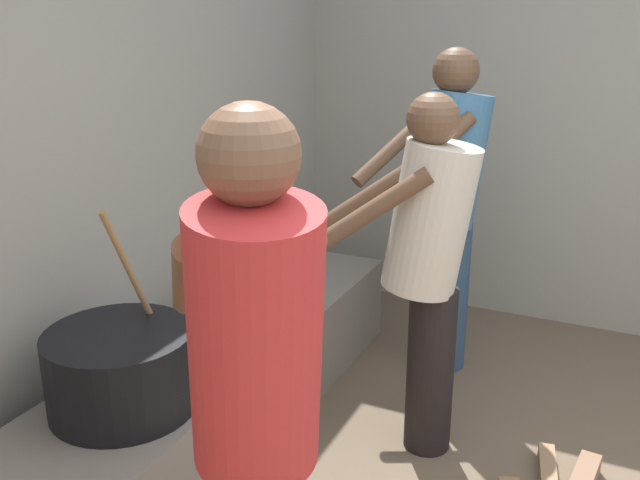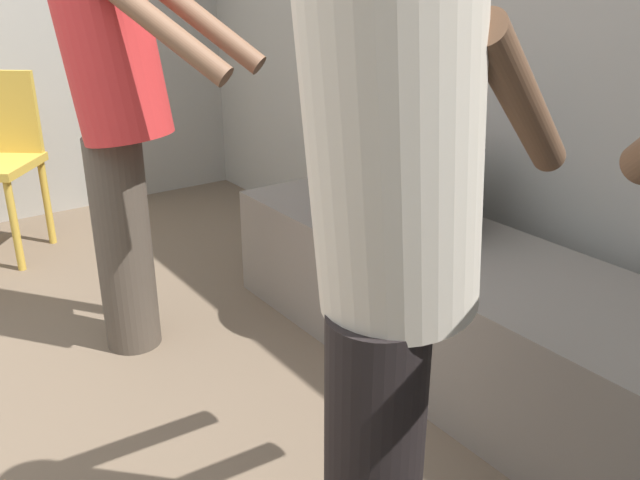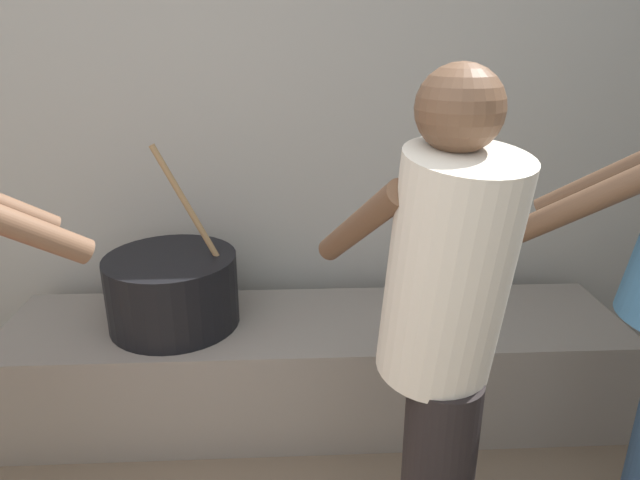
{
  "view_description": "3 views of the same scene",
  "coord_description": "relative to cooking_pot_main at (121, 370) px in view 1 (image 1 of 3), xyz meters",
  "views": [
    {
      "loc": [
        -1.85,
        0.2,
        1.83
      ],
      "look_at": [
        0.47,
        1.29,
        0.98
      ],
      "focal_mm": 39.84,
      "sensor_mm": 36.0,
      "label": 1
    },
    {
      "loc": [
        1.59,
        0.2,
        1.32
      ],
      "look_at": [
        0.34,
        1.09,
        0.71
      ],
      "focal_mm": 37.7,
      "sensor_mm": 36.0,
      "label": 2
    },
    {
      "loc": [
        0.38,
        -0.31,
        1.59
      ],
      "look_at": [
        0.45,
        1.13,
        1.06
      ],
      "focal_mm": 31.67,
      "sensor_mm": 36.0,
      "label": 3
    }
  ],
  "objects": [
    {
      "name": "cooking_pot_main",
      "position": [
        0.0,
        0.0,
        0.0
      ],
      "size": [
        0.53,
        0.53,
        0.75
      ],
      "color": "black",
      "rests_on": "hearth_ledge"
    },
    {
      "name": "hearth_ledge",
      "position": [
        0.58,
        -0.0,
        -0.37
      ],
      "size": [
        2.57,
        0.6,
        0.45
      ],
      "primitive_type": "cube",
      "color": "slate",
      "rests_on": "ground_plane"
    },
    {
      "name": "cook_in_cream_shirt",
      "position": [
        0.87,
        -0.85,
        0.27
      ],
      "size": [
        0.51,
        0.71,
        1.53
      ],
      "color": "black",
      "rests_on": "ground_plane"
    },
    {
      "name": "cook_in_red_shirt",
      "position": [
        -0.5,
        -0.86,
        0.35
      ],
      "size": [
        0.73,
        0.67,
        1.65
      ],
      "color": "#4C4238",
      "rests_on": "ground_plane"
    },
    {
      "name": "cook_in_blue_shirt",
      "position": [
        1.61,
        -0.74,
        0.35
      ],
      "size": [
        0.74,
        0.65,
        1.65
      ],
      "color": "navy",
      "rests_on": "ground_plane"
    },
    {
      "name": "block_enclosure_rear",
      "position": [
        0.12,
        0.52,
        0.61
      ],
      "size": [
        5.09,
        0.2,
        2.42
      ],
      "primitive_type": "cube",
      "color": "#9E998E",
      "rests_on": "ground_plane"
    }
  ]
}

